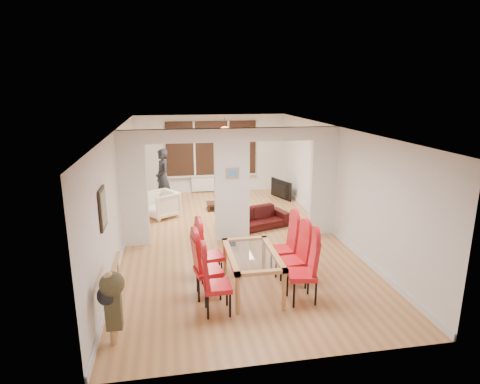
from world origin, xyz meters
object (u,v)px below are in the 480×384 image
object	(u,v)px
bottle	(222,197)
bowl	(220,202)
dining_chair_lc	(211,252)
television	(278,190)
dining_table	(252,272)
coffee_table	(223,206)
sofa	(255,218)
dining_chair_lb	(208,266)
dining_chair_ra	(302,270)
dining_chair_rb	(294,257)
dining_chair_la	(217,282)
person	(163,178)
armchair	(161,204)
dining_chair_rc	(283,246)

from	to	relation	value
bottle	bowl	bearing A→B (deg)	-115.42
dining_chair_lc	bowl	world-z (taller)	dining_chair_lc
bottle	bowl	world-z (taller)	bottle
television	dining_table	bearing A→B (deg)	139.97
coffee_table	dining_chair_lc	bearing A→B (deg)	-100.37
dining_chair_lc	sofa	size ratio (longest dim) A/B	0.62
dining_chair_lb	dining_chair_ra	xyz separation A→B (m)	(1.51, -0.43, 0.01)
dining_chair_ra	bottle	bearing A→B (deg)	106.44
dining_chair_lb	dining_chair_rb	distance (m)	1.55
dining_chair_lc	coffee_table	xyz separation A→B (m)	(0.79, 4.34, -0.43)
television	dining_chair_rb	bearing A→B (deg)	146.96
sofa	bottle	distance (m)	1.94
dining_chair_la	person	xyz separation A→B (m)	(-0.89, 6.08, 0.34)
television	coffee_table	bearing A→B (deg)	93.52
dining_chair_lc	dining_table	bearing A→B (deg)	-50.30
armchair	coffee_table	distance (m)	1.82
dining_chair_la	dining_chair_lc	bearing A→B (deg)	88.75
armchair	person	xyz separation A→B (m)	(0.05, 0.99, 0.51)
dining_chair_rc	sofa	xyz separation A→B (m)	(0.01, 2.57, -0.30)
dining_chair_rb	armchair	distance (m)	5.02
dining_chair_rc	person	size ratio (longest dim) A/B	0.63
dining_table	dining_chair_rc	world-z (taller)	dining_chair_rc
sofa	armchair	xyz separation A→B (m)	(-2.35, 1.32, 0.11)
dining_chair_lc	dining_chair_ra	distance (m)	1.75
person	bowl	xyz separation A→B (m)	(1.61, -0.64, -0.63)
dining_chair_rb	coffee_table	xyz separation A→B (m)	(-0.65, 4.82, -0.44)
person	dining_table	bearing A→B (deg)	-2.46
dining_chair_rb	television	distance (m)	5.82
dining_chair_la	dining_table	bearing A→B (deg)	41.10
dining_chair_la	person	bearing A→B (deg)	97.86
dining_table	bowl	size ratio (longest dim) A/B	7.16
dining_chair_ra	coffee_table	distance (m)	5.44
coffee_table	bowl	size ratio (longest dim) A/B	4.36
dining_chair_rc	dining_chair_lb	bearing A→B (deg)	-159.53
dining_table	dining_chair_rc	bearing A→B (deg)	38.92
dining_table	bottle	world-z (taller)	dining_table
sofa	person	world-z (taller)	person
dining_chair_lc	armchair	size ratio (longest dim) A/B	1.36
person	coffee_table	distance (m)	1.95
dining_chair_lc	bowl	distance (m)	4.34
dining_chair_rc	dining_table	bearing A→B (deg)	-143.94
television	coffee_table	world-z (taller)	television
dining_chair_rc	television	world-z (taller)	dining_chair_rc
dining_chair_rb	bottle	size ratio (longest dim) A/B	3.97
television	dining_chair_ra	bearing A→B (deg)	147.76
dining_chair_la	person	world-z (taller)	person
armchair	person	bearing A→B (deg)	144.32
dining_chair_la	dining_chair_rb	size ratio (longest dim) A/B	0.98
armchair	television	bearing A→B (deg)	76.11
armchair	dining_chair_lc	bearing A→B (deg)	-19.30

